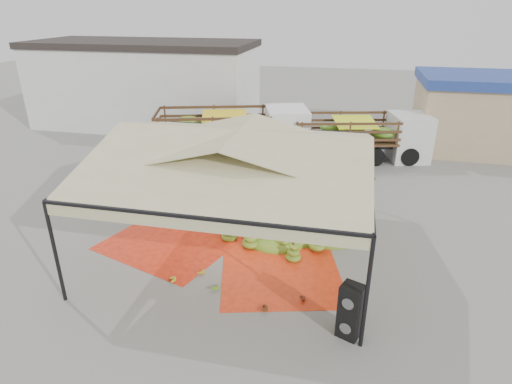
% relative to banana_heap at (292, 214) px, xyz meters
% --- Properties ---
extents(ground, '(90.00, 90.00, 0.00)m').
position_rel_banana_heap_xyz_m(ground, '(-1.54, -1.47, -0.58)').
color(ground, slate).
rests_on(ground, ground).
extents(canopy_tent, '(8.10, 8.10, 4.00)m').
position_rel_banana_heap_xyz_m(canopy_tent, '(-1.54, -1.47, 2.72)').
color(canopy_tent, black).
rests_on(canopy_tent, ground).
extents(building_white, '(14.30, 6.30, 5.40)m').
position_rel_banana_heap_xyz_m(building_white, '(-11.54, 12.53, 2.13)').
color(building_white, silver).
rests_on(building_white, ground).
extents(building_tan, '(6.30, 5.30, 4.10)m').
position_rel_banana_heap_xyz_m(building_tan, '(8.46, 11.53, 1.50)').
color(building_tan, tan).
rests_on(building_tan, ground).
extents(tarp_left, '(5.11, 4.98, 0.01)m').
position_rel_banana_heap_xyz_m(tarp_left, '(-3.88, -1.76, -0.57)').
color(tarp_left, red).
rests_on(tarp_left, ground).
extents(tarp_right, '(4.39, 4.51, 0.01)m').
position_rel_banana_heap_xyz_m(tarp_right, '(0.07, -2.83, -0.57)').
color(tarp_right, '#E84115').
rests_on(tarp_right, ground).
extents(banana_heap, '(5.95, 5.12, 1.16)m').
position_rel_banana_heap_xyz_m(banana_heap, '(0.00, 0.00, 0.00)').
color(banana_heap, '#507618').
rests_on(banana_heap, ground).
extents(hand_yellow_a, '(0.49, 0.43, 0.20)m').
position_rel_banana_heap_xyz_m(hand_yellow_a, '(-2.33, -3.45, -0.48)').
color(hand_yellow_a, gold).
rests_on(hand_yellow_a, ground).
extents(hand_yellow_b, '(0.61, 0.59, 0.22)m').
position_rel_banana_heap_xyz_m(hand_yellow_b, '(-3.03, -4.09, -0.47)').
color(hand_yellow_b, gold).
rests_on(hand_yellow_b, ground).
extents(hand_red_a, '(0.43, 0.38, 0.17)m').
position_rel_banana_heap_xyz_m(hand_red_a, '(0.82, -4.08, -0.49)').
color(hand_red_a, '#612916').
rests_on(hand_red_a, ground).
extents(hand_red_b, '(0.46, 0.38, 0.20)m').
position_rel_banana_heap_xyz_m(hand_red_b, '(-0.14, -4.71, -0.48)').
color(hand_red_b, '#542813').
rests_on(hand_red_b, ground).
extents(hand_green, '(0.52, 0.48, 0.19)m').
position_rel_banana_heap_xyz_m(hand_green, '(-1.68, -4.09, -0.48)').
color(hand_green, '#48841B').
rests_on(hand_green, ground).
extents(hanging_bunches, '(4.74, 0.24, 0.20)m').
position_rel_banana_heap_xyz_m(hanging_bunches, '(0.31, -1.13, 2.04)').
color(hanging_bunches, '#3A6F17').
rests_on(hanging_bunches, ground).
extents(speaker_stack, '(0.66, 0.63, 1.46)m').
position_rel_banana_heap_xyz_m(speaker_stack, '(2.16, -5.17, 0.15)').
color(speaker_stack, black).
rests_on(speaker_stack, ground).
extents(banana_leaves, '(0.96, 1.36, 3.70)m').
position_rel_banana_heap_xyz_m(banana_leaves, '(-2.79, -0.26, -0.58)').
color(banana_leaves, '#307820').
rests_on(banana_leaves, ground).
extents(vendor, '(0.63, 0.43, 1.69)m').
position_rel_banana_heap_xyz_m(vendor, '(-0.34, 1.20, 0.26)').
color(vendor, gray).
rests_on(vendor, ground).
extents(truck_left, '(8.09, 4.65, 2.63)m').
position_rel_banana_heap_xyz_m(truck_left, '(-3.83, 7.09, 1.04)').
color(truck_left, '#4A3218').
rests_on(truck_left, ground).
extents(truck_right, '(7.22, 3.91, 2.35)m').
position_rel_banana_heap_xyz_m(truck_right, '(2.63, 8.42, 0.87)').
color(truck_right, '#4E291A').
rests_on(truck_right, ground).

